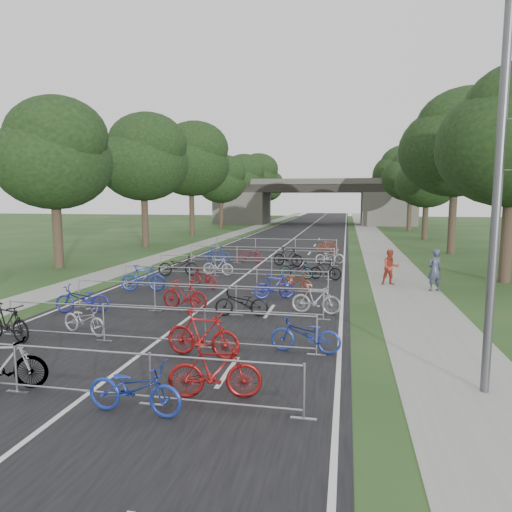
{
  "coord_description": "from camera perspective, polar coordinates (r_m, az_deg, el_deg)",
  "views": [
    {
      "loc": [
        5.31,
        -8.14,
        4.14
      ],
      "look_at": [
        0.65,
        15.26,
        1.1
      ],
      "focal_mm": 32.0,
      "sensor_mm": 36.0,
      "label": 1
    }
  ],
  "objects": [
    {
      "name": "barrier_row_3",
      "position": [
        20.18,
        -4.18,
        -3.02
      ],
      "size": [
        9.7,
        0.08,
        1.1
      ],
      "color": "gray",
      "rests_on": "ground"
    },
    {
      "name": "bike_9",
      "position": [
        17.22,
        -8.91,
        -4.81
      ],
      "size": [
        1.95,
        0.87,
        1.13
      ],
      "primitive_type": "imported",
      "rotation": [
        0.0,
        0.0,
        4.52
      ],
      "color": "maroon",
      "rests_on": "ground"
    },
    {
      "name": "bike_18",
      "position": [
        23.68,
        5.1,
        -1.69
      ],
      "size": [
        1.86,
        0.94,
        0.93
      ],
      "primitive_type": "imported",
      "rotation": [
        0.0,
        0.0,
        1.39
      ],
      "color": "gray",
      "rests_on": "ground"
    },
    {
      "name": "bike_15",
      "position": [
        20.37,
        5.04,
        -3.19
      ],
      "size": [
        1.8,
        1.37,
        0.91
      ],
      "primitive_type": "imported",
      "rotation": [
        0.0,
        0.0,
        1.06
      ],
      "color": "#933315",
      "rests_on": "ground"
    },
    {
      "name": "tree_left_3",
      "position": [
        62.39,
        -4.33,
        9.4
      ],
      "size": [
        6.72,
        6.72,
        10.25
      ],
      "color": "#33261C",
      "rests_on": "ground"
    },
    {
      "name": "bike_1",
      "position": [
        11.51,
        -29.15,
        -11.7
      ],
      "size": [
        2.01,
        1.04,
        1.16
      ],
      "primitive_type": "imported",
      "rotation": [
        0.0,
        0.0,
        1.84
      ],
      "color": "gray",
      "rests_on": "ground"
    },
    {
      "name": "bike_11",
      "position": [
        16.51,
        7.53,
        -5.41
      ],
      "size": [
        1.82,
        0.68,
        1.07
      ],
      "primitive_type": "imported",
      "rotation": [
        0.0,
        0.0,
        1.47
      ],
      "color": "#98989F",
      "rests_on": "ground"
    },
    {
      "name": "bike_16",
      "position": [
        24.66,
        -9.66,
        -1.19
      ],
      "size": [
        2.25,
        1.27,
        1.12
      ],
      "primitive_type": "imported",
      "rotation": [
        0.0,
        0.0,
        1.84
      ],
      "color": "black",
      "rests_on": "ground"
    },
    {
      "name": "pedestrian_a",
      "position": [
        21.8,
        21.43,
        -1.64
      ],
      "size": [
        0.83,
        0.72,
        1.91
      ],
      "primitive_type": "imported",
      "rotation": [
        0.0,
        0.0,
        3.59
      ],
      "color": "#34394E",
      "rests_on": "ground"
    },
    {
      "name": "bike_12",
      "position": [
        20.98,
        -13.9,
        -2.71
      ],
      "size": [
        2.02,
        1.03,
        1.17
      ],
      "primitive_type": "imported",
      "rotation": [
        0.0,
        0.0,
        1.83
      ],
      "color": "navy",
      "rests_on": "ground"
    },
    {
      "name": "tree_right_1",
      "position": [
        37.09,
        23.93,
        12.47
      ],
      "size": [
        8.18,
        8.18,
        12.47
      ],
      "color": "#33261C",
      "rests_on": "ground"
    },
    {
      "name": "bike_8",
      "position": [
        17.72,
        -20.89,
        -5.05
      ],
      "size": [
        2.03,
        1.09,
        1.01
      ],
      "primitive_type": "imported",
      "rotation": [
        0.0,
        0.0,
        4.94
      ],
      "color": "navy",
      "rests_on": "ground"
    },
    {
      "name": "barrier_row_2",
      "position": [
        16.62,
        -7.67,
        -5.29
      ],
      "size": [
        9.7,
        0.08,
        1.1
      ],
      "color": "gray",
      "rests_on": "ground"
    },
    {
      "name": "tree_left_5",
      "position": [
        85.8,
        0.03,
        9.92
      ],
      "size": [
        8.4,
        8.4,
        12.81
      ],
      "color": "#33261C",
      "rests_on": "ground"
    },
    {
      "name": "bike_4",
      "position": [
        15.2,
        -28.65,
        -7.28
      ],
      "size": [
        1.92,
        0.99,
        1.11
      ],
      "primitive_type": "imported",
      "rotation": [
        0.0,
        0.0,
        1.31
      ],
      "color": "black",
      "rests_on": "ground"
    },
    {
      "name": "bike_21",
      "position": [
        29.4,
        -0.74,
        0.14
      ],
      "size": [
        1.99,
        1.31,
        0.99
      ],
      "primitive_type": "imported",
      "rotation": [
        0.0,
        0.0,
        1.19
      ],
      "color": "maroon",
      "rests_on": "ground"
    },
    {
      "name": "bike_14",
      "position": [
        18.88,
        2.31,
        -3.82
      ],
      "size": [
        1.76,
        1.06,
        1.02
      ],
      "primitive_type": "imported",
      "rotation": [
        0.0,
        0.0,
        1.94
      ],
      "color": "navy",
      "rests_on": "ground"
    },
    {
      "name": "lamppost",
      "position": [
        10.58,
        28.11,
        7.17
      ],
      "size": [
        0.61,
        0.65,
        8.21
      ],
      "color": "#4C4C51",
      "rests_on": "ground"
    },
    {
      "name": "bike_7",
      "position": [
        12.47,
        6.23,
        -9.77
      ],
      "size": [
        1.91,
        0.72,
        0.99
      ],
      "primitive_type": "imported",
      "rotation": [
        0.0,
        0.0,
        4.68
      ],
      "color": "navy",
      "rests_on": "ground"
    },
    {
      "name": "overpass_bridge",
      "position": [
        73.33,
        7.16,
        6.73
      ],
      "size": [
        31.0,
        8.0,
        7.05
      ],
      "color": "#4E4D46",
      "rests_on": "ground"
    },
    {
      "name": "lane_markings",
      "position": [
        58.53,
        6.04,
        3.17
      ],
      "size": [
        0.12,
        140.0,
        0.0
      ],
      "primitive_type": "cube",
      "color": "silver",
      "rests_on": "ground"
    },
    {
      "name": "tree_right_6",
      "position": [
        96.42,
        16.08,
        8.64
      ],
      "size": [
        7.17,
        7.17,
        10.93
      ],
      "color": "#33261C",
      "rests_on": "ground"
    },
    {
      "name": "barrier_row_1",
      "position": [
        13.37,
        -12.72,
        -8.51
      ],
      "size": [
        9.7,
        0.08,
        1.1
      ],
      "color": "gray",
      "rests_on": "ground"
    },
    {
      "name": "bike_20",
      "position": [
        29.16,
        -4.88,
        0.16
      ],
      "size": [
        1.89,
        0.86,
        1.1
      ],
      "primitive_type": "imported",
      "rotation": [
        0.0,
        0.0,
        4.52
      ],
      "color": "navy",
      "rests_on": "ground"
    },
    {
      "name": "tree_left_0",
      "position": [
        29.39,
        -23.91,
        11.24
      ],
      "size": [
        6.72,
        6.72,
        10.25
      ],
      "color": "#33261C",
      "rests_on": "ground"
    },
    {
      "name": "bike_19",
      "position": [
        23.42,
        8.66,
        -1.77
      ],
      "size": [
        1.72,
        0.8,
        1.0
      ],
      "primitive_type": "imported",
      "rotation": [
        0.0,
        0.0,
        4.51
      ],
      "color": "black",
      "rests_on": "ground"
    },
    {
      "name": "bike_13",
      "position": [
        21.23,
        -6.5,
        -2.77
      ],
      "size": [
        1.8,
        1.45,
        0.92
      ],
      "primitive_type": "imported",
      "rotation": [
        0.0,
        0.0,
        4.15
      ],
      "color": "maroon",
      "rests_on": "ground"
    },
    {
      "name": "tree_right_5",
      "position": [
        84.44,
        16.73,
        8.18
      ],
      "size": [
        6.16,
        6.16,
        9.39
      ],
      "color": "#33261C",
      "rests_on": "ground"
    },
    {
      "name": "barrier_row_5",
      "position": [
        28.86,
        0.58,
        0.11
      ],
      "size": [
        9.7,
        0.08,
        1.1
      ],
      "color": "gray",
      "rests_on": "ground"
    },
    {
      "name": "bike_6",
      "position": [
        12.07,
        -6.66,
        -9.74
      ],
      "size": [
        2.14,
        0.89,
        1.25
      ],
      "primitive_type": "imported",
      "rotation": [
        0.0,
        0.0,
        1.42
      ],
      "color": "maroon",
      "rests_on": "ground"
    },
    {
      "name": "tree_right_3",
      "position": [
        60.63,
        18.91,
        9.51
      ],
      "size": [
        7.17,
        7.17,
        10.93
      ],
      "color": "#33261C",
      "rests_on": "ground"
    },
    {
      "name": "tree_left_2",
      "position": [
        51.04,
        -8.04,
        11.66
      ],
      "size": [
        8.4,
        8.4,
        12.81
      ],
      "color": "#33261C",
      "rests_on": "ground"
    },
    {
      "name": "bike_27",
      "position": [
        34.92,
        8.95,
        1.21
      ],
      "size": [
        1.76,
        0.88,
        1.02
      ],
      "primitive_type": "imported",
      "rotation": [
        0.0,
        0.0,
        1.32
      ],
      "color": "#9F3617",
      "rests_on": "ground"
    },
    {
      "name": "tree_left_1",
      "position": [
        39.87,
        -13.83,
        11.61
      ],
      "size": [
        7.56,
        7.56,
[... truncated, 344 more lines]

